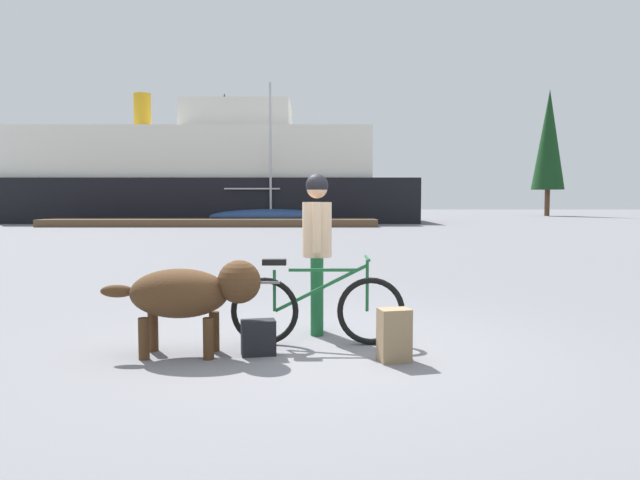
# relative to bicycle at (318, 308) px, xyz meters

# --- Properties ---
(ground_plane) EXTENTS (160.00, 160.00, 0.00)m
(ground_plane) POSITION_rel_bicycle_xyz_m (0.02, -0.13, -0.38)
(ground_plane) COLOR slate
(bicycle) EXTENTS (1.77, 0.44, 0.90)m
(bicycle) POSITION_rel_bicycle_xyz_m (0.00, 0.00, 0.00)
(bicycle) COLOR black
(bicycle) RESTS_ON ground_plane
(person_cyclist) EXTENTS (0.32, 0.53, 1.75)m
(person_cyclist) POSITION_rel_bicycle_xyz_m (0.00, 0.52, 0.69)
(person_cyclist) COLOR #19592D
(person_cyclist) RESTS_ON ground_plane
(dog) EXTENTS (1.52, 0.55, 0.91)m
(dog) POSITION_rel_bicycle_xyz_m (-1.18, -0.40, 0.22)
(dog) COLOR #472D19
(dog) RESTS_ON ground_plane
(backpack) EXTENTS (0.32, 0.26, 0.48)m
(backpack) POSITION_rel_bicycle_xyz_m (0.71, -0.61, -0.13)
(backpack) COLOR #8C7251
(backpack) RESTS_ON ground_plane
(handbag_pannier) EXTENTS (0.35, 0.24, 0.34)m
(handbag_pannier) POSITION_rel_bicycle_xyz_m (-0.55, -0.40, -0.21)
(handbag_pannier) COLOR black
(handbag_pannier) RESTS_ON ground_plane
(dock_pier) EXTENTS (18.17, 2.85, 0.40)m
(dock_pier) POSITION_rel_bicycle_xyz_m (-5.99, 26.54, -0.18)
(dock_pier) COLOR brown
(dock_pier) RESTS_ON ground_plane
(ferry_boat) EXTENTS (28.46, 7.76, 8.37)m
(ferry_boat) POSITION_rel_bicycle_xyz_m (-8.04, 33.14, 2.53)
(ferry_boat) COLOR black
(ferry_boat) RESTS_ON ground_plane
(sailboat_moored) EXTENTS (7.35, 2.06, 8.32)m
(sailboat_moored) POSITION_rel_bicycle_xyz_m (-2.89, 29.12, 0.12)
(sailboat_moored) COLOR navy
(sailboat_moored) RESTS_ON ground_plane
(pine_tree_far_left) EXTENTS (3.96, 3.96, 10.50)m
(pine_tree_far_left) POSITION_rel_bicycle_xyz_m (-8.10, 44.99, 6.26)
(pine_tree_far_left) COLOR #4C331E
(pine_tree_far_left) RESTS_ON ground_plane
(pine_tree_center) EXTENTS (3.62, 3.62, 8.70)m
(pine_tree_center) POSITION_rel_bicycle_xyz_m (-4.76, 44.35, 5.02)
(pine_tree_center) COLOR #4C331E
(pine_tree_center) RESTS_ON ground_plane
(pine_tree_far_right) EXTENTS (2.82, 2.82, 11.12)m
(pine_tree_far_right) POSITION_rel_bicycle_xyz_m (20.22, 46.56, 6.32)
(pine_tree_far_right) COLOR #4C331E
(pine_tree_far_right) RESTS_ON ground_plane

